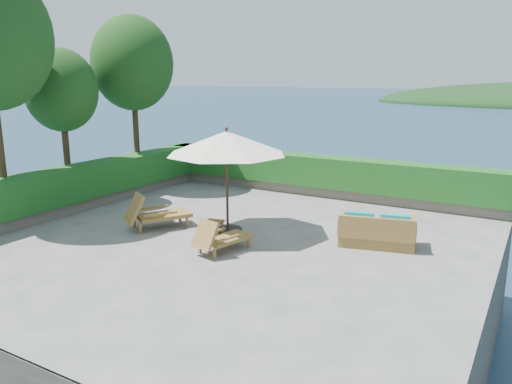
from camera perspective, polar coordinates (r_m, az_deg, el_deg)
The scene contains 14 objects.
ground at distance 12.50m, azimuth -3.05°, elevation -5.47°, with size 12.00×12.00×0.00m, color gray.
foundation at distance 13.08m, azimuth -2.96°, elevation -11.93°, with size 12.00×12.00×3.00m, color #5E564A.
ocean at distance 13.75m, azimuth -2.89°, elevation -17.42°, with size 600.00×600.00×0.00m, color #182C4B.
planter_wall_far at distance 17.24m, azimuth 7.18°, elevation 0.24°, with size 12.00×0.60×0.36m, color #726C5B.
planter_wall_left at distance 16.11m, azimuth -19.98°, elevation -1.36°, with size 0.60×12.00×0.36m, color #726C5B.
hedge_far at distance 17.11m, azimuth 7.24°, elevation 2.43°, with size 12.40×0.90×1.00m, color #144513.
hedge_left at distance 15.96m, azimuth -20.17°, elevation 0.97°, with size 0.90×12.40×1.00m, color #144513.
tree_mid at distance 16.60m, azimuth -21.37°, elevation 10.72°, with size 2.20×2.20×4.83m.
tree_far at distance 18.13m, azimuth -13.95°, elevation 14.05°, with size 2.80×2.80×6.03m.
patio_umbrella at distance 12.57m, azimuth -3.38°, elevation 5.51°, with size 3.53×3.53×2.75m.
lounge_left at distance 13.58m, azimuth -11.51°, elevation -2.40°, with size 1.51×1.83×0.99m.
lounge_right at distance 11.58m, azimuth -4.10°, elevation -5.20°, with size 0.92×1.55×0.84m.
side_table at distance 12.48m, azimuth -4.86°, elevation -3.71°, with size 0.52×0.52×0.46m.
wicker_loveseat at distance 12.28m, azimuth 13.64°, elevation -4.52°, with size 1.94×1.30×0.88m.
Camera 1 is at (6.53, -9.90, 3.97)m, focal length 35.00 mm.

